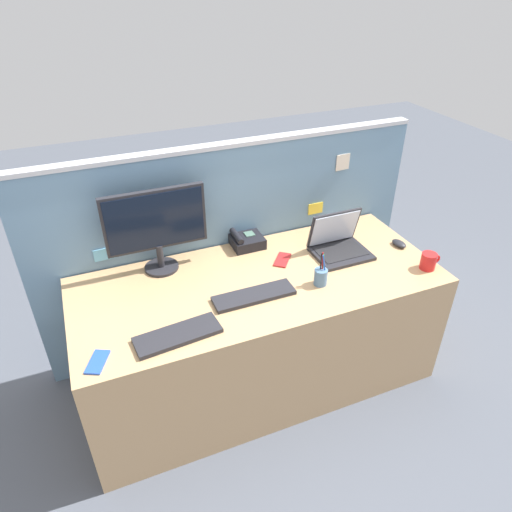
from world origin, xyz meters
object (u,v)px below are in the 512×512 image
object	(u,v)px
desktop_monitor	(156,225)
coffee_mug	(429,261)
keyboard_spare	(178,335)
desk_phone	(246,241)
cell_phone_blue_case	(97,362)
cell_phone_white_slab	(336,228)
computer_mouse_right_hand	(399,243)
keyboard_main	(254,296)
pen_cup	(321,276)
cell_phone_red_case	(282,260)
laptop	(338,243)

from	to	relation	value
desktop_monitor	coffee_mug	world-z (taller)	desktop_monitor
keyboard_spare	desk_phone	bearing A→B (deg)	41.52
cell_phone_blue_case	cell_phone_white_slab	xyz separation A→B (m)	(1.54, 0.62, 0.00)
computer_mouse_right_hand	cell_phone_white_slab	xyz separation A→B (m)	(-0.24, 0.33, -0.01)
desk_phone	keyboard_main	xyz separation A→B (m)	(-0.15, -0.48, -0.03)
desk_phone	computer_mouse_right_hand	size ratio (longest dim) A/B	1.84
computer_mouse_right_hand	pen_cup	world-z (taller)	pen_cup
keyboard_spare	cell_phone_blue_case	distance (m)	0.36
keyboard_main	pen_cup	xyz separation A→B (m)	(0.37, -0.03, 0.04)
keyboard_spare	cell_phone_red_case	xyz separation A→B (m)	(0.71, 0.39, -0.01)
desktop_monitor	cell_phone_white_slab	xyz separation A→B (m)	(1.13, 0.02, -0.27)
keyboard_spare	cell_phone_red_case	bearing A→B (deg)	23.49
cell_phone_blue_case	coffee_mug	bearing A→B (deg)	27.29
pen_cup	cell_phone_white_slab	distance (m)	0.62
desktop_monitor	cell_phone_white_slab	size ratio (longest dim) A/B	4.05
laptop	keyboard_main	world-z (taller)	laptop
desk_phone	computer_mouse_right_hand	world-z (taller)	desk_phone
desk_phone	cell_phone_white_slab	distance (m)	0.61
pen_cup	cell_phone_blue_case	bearing A→B (deg)	-173.25
desktop_monitor	computer_mouse_right_hand	world-z (taller)	desktop_monitor
pen_cup	computer_mouse_right_hand	bearing A→B (deg)	14.46
coffee_mug	desk_phone	bearing A→B (deg)	144.46
pen_cup	cell_phone_red_case	world-z (taller)	pen_cup
laptop	keyboard_main	size ratio (longest dim) A/B	0.74
computer_mouse_right_hand	cell_phone_red_case	xyz separation A→B (m)	(-0.71, 0.12, -0.01)
cell_phone_red_case	keyboard_main	bearing A→B (deg)	-98.55
desk_phone	cell_phone_red_case	size ratio (longest dim) A/B	1.26
laptop	cell_phone_blue_case	distance (m)	1.46
pen_cup	cell_phone_white_slab	world-z (taller)	pen_cup
keyboard_main	keyboard_spare	bearing A→B (deg)	-162.27
laptop	computer_mouse_right_hand	bearing A→B (deg)	-12.75
keyboard_spare	computer_mouse_right_hand	size ratio (longest dim) A/B	3.92
keyboard_main	coffee_mug	world-z (taller)	coffee_mug
desk_phone	keyboard_main	world-z (taller)	desk_phone
keyboard_main	pen_cup	world-z (taller)	pen_cup
cell_phone_red_case	coffee_mug	bearing A→B (deg)	11.19
computer_mouse_right_hand	cell_phone_white_slab	size ratio (longest dim) A/B	0.75
desktop_monitor	cell_phone_white_slab	world-z (taller)	desktop_monitor
desktop_monitor	cell_phone_blue_case	bearing A→B (deg)	-124.11
pen_cup	cell_phone_blue_case	world-z (taller)	pen_cup
cell_phone_red_case	cell_phone_blue_case	size ratio (longest dim) A/B	1.06
keyboard_main	cell_phone_blue_case	distance (m)	0.80
desk_phone	pen_cup	distance (m)	0.55
desktop_monitor	computer_mouse_right_hand	xyz separation A→B (m)	(1.36, -0.31, -0.26)
desk_phone	cell_phone_white_slab	world-z (taller)	desk_phone
desk_phone	pen_cup	size ratio (longest dim) A/B	0.99
keyboard_main	keyboard_spare	size ratio (longest dim) A/B	1.08
pen_cup	laptop	bearing A→B (deg)	44.26
keyboard_main	coffee_mug	distance (m)	1.00
keyboard_spare	coffee_mug	distance (m)	1.42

